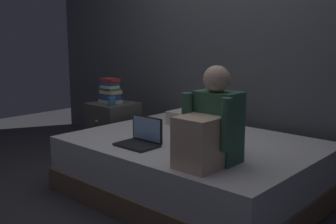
# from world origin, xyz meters

# --- Properties ---
(ground_plane) EXTENTS (8.00, 8.00, 0.00)m
(ground_plane) POSITION_xyz_m (0.00, 0.00, 0.00)
(ground_plane) COLOR #2D2D33
(wall_back) EXTENTS (5.60, 0.10, 2.70)m
(wall_back) POSITION_xyz_m (0.00, 1.20, 1.35)
(wall_back) COLOR #4C4F54
(wall_back) RESTS_ON ground_plane
(bed) EXTENTS (2.00, 1.50, 0.47)m
(bed) POSITION_xyz_m (0.20, 0.30, 0.23)
(bed) COLOR #7A6047
(bed) RESTS_ON ground_plane
(nightstand) EXTENTS (0.44, 0.46, 0.60)m
(nightstand) POSITION_xyz_m (-1.10, 0.54, 0.30)
(nightstand) COLOR #474442
(nightstand) RESTS_ON ground_plane
(person_sitting) EXTENTS (0.39, 0.44, 0.66)m
(person_sitting) POSITION_xyz_m (0.67, -0.11, 0.72)
(person_sitting) COLOR #38664C
(person_sitting) RESTS_ON bed
(laptop) EXTENTS (0.32, 0.23, 0.22)m
(laptop) POSITION_xyz_m (-0.01, -0.10, 0.52)
(laptop) COLOR black
(laptop) RESTS_ON bed
(pillow) EXTENTS (0.56, 0.36, 0.13)m
(pillow) POSITION_xyz_m (-0.09, 0.75, 0.53)
(pillow) COLOR beige
(pillow) RESTS_ON bed
(book_stack) EXTENTS (0.24, 0.16, 0.26)m
(book_stack) POSITION_xyz_m (-1.13, 0.53, 0.72)
(book_stack) COLOR beige
(book_stack) RESTS_ON nightstand
(mug) EXTENTS (0.08, 0.08, 0.09)m
(mug) POSITION_xyz_m (-0.97, 0.42, 0.64)
(mug) COLOR teal
(mug) RESTS_ON nightstand
(clothes_pile) EXTENTS (0.19, 0.16, 0.10)m
(clothes_pile) POSITION_xyz_m (-0.19, 0.59, 0.51)
(clothes_pile) COLOR #3D4C8E
(clothes_pile) RESTS_ON bed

